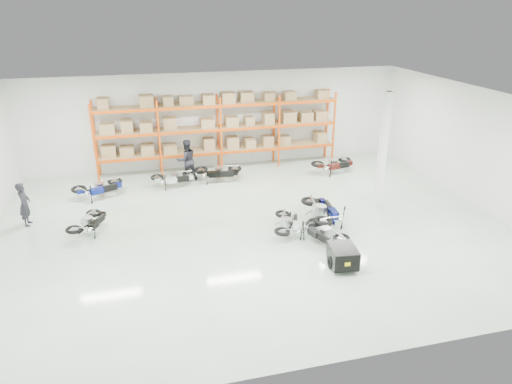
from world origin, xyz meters
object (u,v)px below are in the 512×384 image
object	(u,v)px
moto_back_b	(174,175)
person_left	(25,204)
moto_silver_left	(288,220)
person_back	(187,160)
moto_back_a	(99,185)
moto_back_c	(218,169)
moto_touring_right	(323,229)
moto_back_d	(334,161)
trailer	(343,256)
moto_blue_centre	(323,208)
moto_black_far_left	(89,219)

from	to	relation	value
moto_back_b	person_left	bearing A→B (deg)	108.16
moto_silver_left	moto_back_b	distance (m)	6.47
person_left	person_back	world-z (taller)	person_back
moto_back_a	moto_back_c	distance (m)	5.10
moto_touring_right	moto_back_a	xyz separation A→B (m)	(-7.45, 5.88, 0.05)
moto_back_c	moto_back_b	bearing A→B (deg)	103.07
moto_back_a	person_left	distance (m)	3.13
moto_back_d	moto_back_a	bearing A→B (deg)	81.34
trailer	moto_blue_centre	bearing A→B (deg)	87.50
person_left	moto_touring_right	bearing A→B (deg)	-111.06
moto_back_a	trailer	bearing A→B (deg)	-157.92
moto_touring_right	trailer	size ratio (longest dim) A/B	0.99
person_left	moto_back_c	bearing A→B (deg)	-69.58
moto_blue_centre	moto_silver_left	bearing A→B (deg)	22.37
moto_back_c	moto_blue_centre	bearing A→B (deg)	-142.67
moto_blue_centre	moto_silver_left	world-z (taller)	moto_blue_centre
moto_back_d	moto_blue_centre	bearing A→B (deg)	142.02
trailer	moto_back_b	bearing A→B (deg)	126.61
moto_silver_left	moto_back_b	xyz separation A→B (m)	(-3.46, 5.47, 0.01)
moto_blue_centre	trailer	size ratio (longest dim) A/B	1.23
trailer	moto_back_a	world-z (taller)	moto_back_a
moto_silver_left	moto_black_far_left	size ratio (longest dim) A/B	1.03
moto_black_far_left	moto_back_c	world-z (taller)	moto_back_c
person_left	person_back	bearing A→B (deg)	-62.19
trailer	person_back	bearing A→B (deg)	121.28
moto_back_d	person_left	bearing A→B (deg)	89.88
moto_touring_right	moto_back_a	size ratio (longest dim) A/B	0.91
moto_blue_centre	person_left	size ratio (longest dim) A/B	1.26
person_back	moto_back_b	bearing A→B (deg)	29.64
moto_silver_left	person_back	world-z (taller)	person_back
moto_blue_centre	moto_back_c	size ratio (longest dim) A/B	1.11
moto_back_b	person_back	bearing A→B (deg)	-52.43
moto_black_far_left	moto_back_b	size ratio (longest dim) A/B	0.95
moto_blue_centre	moto_black_far_left	xyz separation A→B (m)	(-8.13, 1.35, -0.14)
moto_back_b	moto_touring_right	bearing A→B (deg)	-152.34
trailer	person_left	distance (m)	11.22
trailer	moto_back_d	size ratio (longest dim) A/B	0.90
moto_black_far_left	moto_touring_right	xyz separation A→B (m)	(7.58, -2.71, 0.02)
moto_back_c	person_back	size ratio (longest dim) A/B	0.97
moto_silver_left	moto_back_d	world-z (taller)	moto_back_d
person_left	moto_back_d	bearing A→B (deg)	-78.94
moto_back_c	moto_back_d	world-z (taller)	moto_back_d
moto_back_a	moto_back_d	size ratio (longest dim) A/B	0.98
moto_back_b	trailer	bearing A→B (deg)	-158.04
moto_black_far_left	person_back	bearing A→B (deg)	-107.09
trailer	moto_back_d	xyz separation A→B (m)	(3.07, 7.88, 0.16)
person_back	moto_back_a	bearing A→B (deg)	2.07
moto_silver_left	moto_back_c	bearing A→B (deg)	-57.58
moto_back_b	moto_silver_left	bearing A→B (deg)	-154.41
moto_back_b	moto_back_d	bearing A→B (deg)	-97.51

